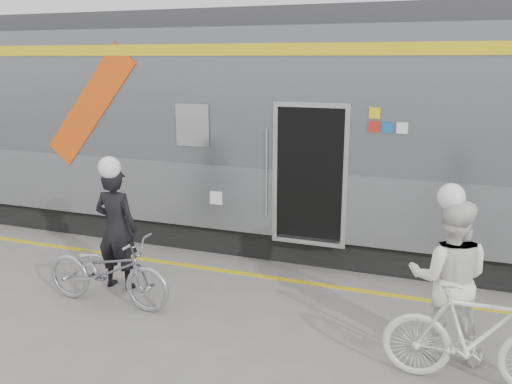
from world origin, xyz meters
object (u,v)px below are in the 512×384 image
at_px(bicycle_left, 107,270).
at_px(bicycle_right, 476,336).
at_px(woman, 449,279).
at_px(man, 116,229).

height_order(bicycle_left, bicycle_right, bicycle_right).
bearing_deg(woman, man, -5.59).
bearing_deg(bicycle_right, bicycle_left, 84.49).
bearing_deg(woman, bicycle_left, 1.41).
bearing_deg(woman, bicycle_right, 116.84).
bearing_deg(bicycle_left, bicycle_right, -94.14).
distance_m(man, bicycle_left, 0.71).
bearing_deg(bicycle_right, man, 78.29).
bearing_deg(bicycle_right, woman, 26.84).
height_order(bicycle_left, woman, woman).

